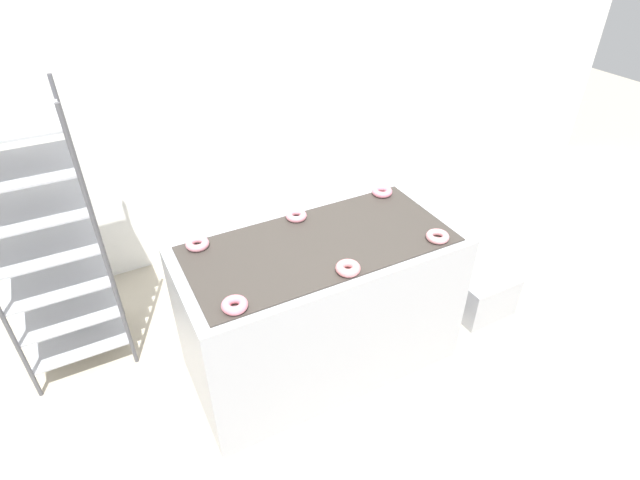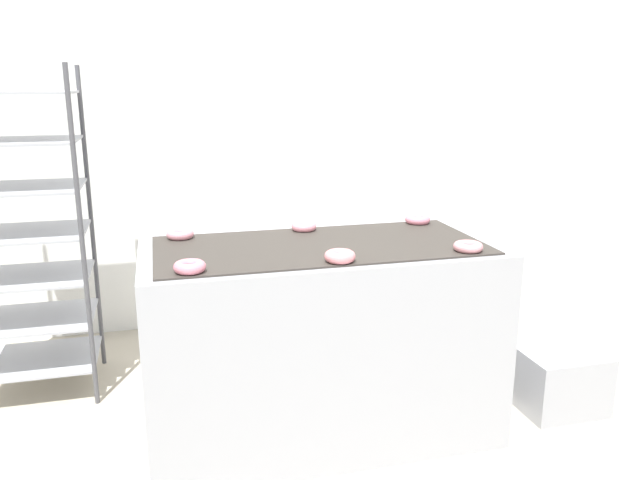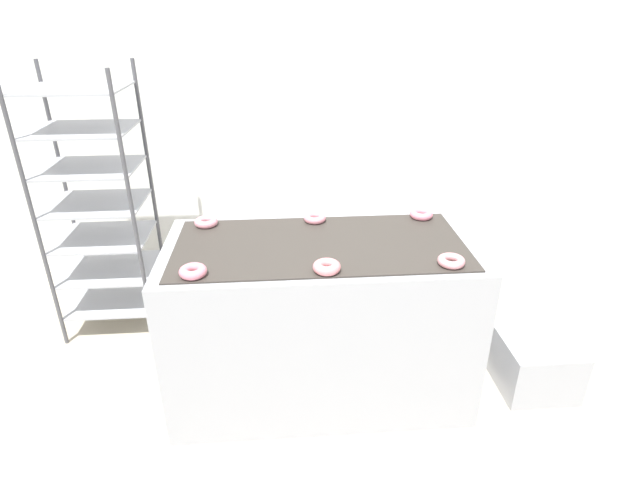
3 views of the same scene
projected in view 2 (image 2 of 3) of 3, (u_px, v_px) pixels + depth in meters
wall_back at (261, 111)px, 4.00m from camera, size 8.00×0.05×2.80m
fryer_machine at (320, 340)px, 2.83m from camera, size 1.54×0.75×0.89m
baking_rack_cart at (29, 233)px, 3.11m from camera, size 0.57×0.50×1.67m
glaze_bin at (556, 378)px, 3.10m from camera, size 0.39×0.37×0.30m
donut_near_left at (190, 267)px, 2.32m from camera, size 0.12×0.12×0.04m
donut_near_center at (340, 256)px, 2.45m from camera, size 0.12×0.12×0.04m
donut_near_right at (468, 247)px, 2.61m from camera, size 0.12×0.12×0.04m
donut_far_left at (180, 234)px, 2.82m from camera, size 0.12×0.12×0.04m
donut_far_center at (304, 226)px, 2.97m from camera, size 0.12×0.12×0.04m
donut_far_right at (418, 219)px, 3.12m from camera, size 0.13×0.13×0.04m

